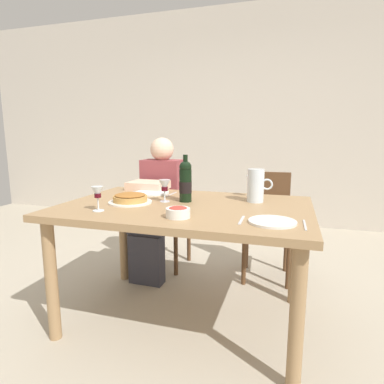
{
  "coord_description": "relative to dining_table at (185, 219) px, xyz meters",
  "views": [
    {
      "loc": [
        0.61,
        -1.84,
        1.19
      ],
      "look_at": [
        0.04,
        0.01,
        0.84
      ],
      "focal_mm": 30.23,
      "sensor_mm": 36.0,
      "label": 1
    }
  ],
  "objects": [
    {
      "name": "ground_plane",
      "position": [
        0.0,
        0.0,
        -0.67
      ],
      "size": [
        8.0,
        8.0,
        0.0
      ],
      "primitive_type": "plane",
      "color": "#B2A893"
    },
    {
      "name": "back_wall",
      "position": [
        0.0,
        2.55,
        0.73
      ],
      "size": [
        8.0,
        0.1,
        2.8
      ],
      "primitive_type": "cube",
      "color": "beige",
      "rests_on": "ground"
    },
    {
      "name": "dining_table",
      "position": [
        0.0,
        0.0,
        0.0
      ],
      "size": [
        1.5,
        1.0,
        0.76
      ],
      "color": "#9E7A51",
      "rests_on": "ground"
    },
    {
      "name": "wine_bottle",
      "position": [
        -0.03,
        0.09,
        0.22
      ],
      "size": [
        0.08,
        0.08,
        0.3
      ],
      "color": "black",
      "rests_on": "dining_table"
    },
    {
      "name": "water_pitcher",
      "position": [
        0.4,
        0.21,
        0.19
      ],
      "size": [
        0.16,
        0.1,
        0.21
      ],
      "color": "silver",
      "rests_on": "dining_table"
    },
    {
      "name": "baked_tart",
      "position": [
        -0.35,
        -0.05,
        0.12
      ],
      "size": [
        0.27,
        0.27,
        0.06
      ],
      "color": "white",
      "rests_on": "dining_table"
    },
    {
      "name": "salad_bowl",
      "position": [
        0.06,
        -0.3,
        0.12
      ],
      "size": [
        0.13,
        0.13,
        0.06
      ],
      "color": "white",
      "rests_on": "dining_table"
    },
    {
      "name": "wine_glass_left_diner",
      "position": [
        0.36,
        0.39,
        0.2
      ],
      "size": [
        0.07,
        0.07,
        0.15
      ],
      "color": "silver",
      "rests_on": "dining_table"
    },
    {
      "name": "wine_glass_right_diner",
      "position": [
        -0.15,
        0.05,
        0.19
      ],
      "size": [
        0.07,
        0.07,
        0.14
      ],
      "color": "silver",
      "rests_on": "dining_table"
    },
    {
      "name": "wine_glass_centre",
      "position": [
        -0.42,
        -0.3,
        0.19
      ],
      "size": [
        0.07,
        0.07,
        0.14
      ],
      "color": "silver",
      "rests_on": "dining_table"
    },
    {
      "name": "dinner_plate_left_setting",
      "position": [
        0.54,
        -0.27,
        0.1
      ],
      "size": [
        0.23,
        0.23,
        0.01
      ],
      "primitive_type": "cylinder",
      "color": "white",
      "rests_on": "dining_table"
    },
    {
      "name": "dinner_plate_right_setting",
      "position": [
        -0.35,
        0.3,
        0.1
      ],
      "size": [
        0.25,
        0.25,
        0.01
      ],
      "primitive_type": "cylinder",
      "color": "silver",
      "rests_on": "dining_table"
    },
    {
      "name": "fork_left_setting",
      "position": [
        0.39,
        -0.27,
        0.09
      ],
      "size": [
        0.02,
        0.16,
        0.0
      ],
      "primitive_type": "cube",
      "rotation": [
        0.0,
        0.0,
        1.58
      ],
      "color": "silver",
      "rests_on": "dining_table"
    },
    {
      "name": "knife_left_setting",
      "position": [
        0.69,
        -0.27,
        0.09
      ],
      "size": [
        0.01,
        0.18,
        0.0
      ],
      "primitive_type": "cube",
      "rotation": [
        0.0,
        0.0,
        1.59
      ],
      "color": "silver",
      "rests_on": "dining_table"
    },
    {
      "name": "knife_right_setting",
      "position": [
        -0.2,
        0.3,
        0.09
      ],
      "size": [
        0.02,
        0.18,
        0.0
      ],
      "primitive_type": "cube",
      "rotation": [
        0.0,
        0.0,
        1.52
      ],
      "color": "silver",
      "rests_on": "dining_table"
    },
    {
      "name": "spoon_right_setting",
      "position": [
        -0.5,
        0.3,
        0.09
      ],
      "size": [
        0.03,
        0.16,
        0.0
      ],
      "primitive_type": "cube",
      "rotation": [
        0.0,
        0.0,
        1.45
      ],
      "color": "silver",
      "rests_on": "dining_table"
    },
    {
      "name": "chair_left",
      "position": [
        -0.45,
        0.86,
        -0.17
      ],
      "size": [
        0.41,
        0.41,
        0.87
      ],
      "rotation": [
        0.0,
        0.0,
        3.12
      ],
      "color": "brown",
      "rests_on": "ground"
    },
    {
      "name": "diner_left",
      "position": [
        -0.45,
        0.63,
        -0.05
      ],
      "size": [
        0.34,
        0.51,
        1.16
      ],
      "rotation": [
        0.0,
        0.0,
        3.12
      ],
      "color": "#8E3D42",
      "rests_on": "ground"
    },
    {
      "name": "chair_right",
      "position": [
        0.44,
        0.86,
        -0.17
      ],
      "size": [
        0.43,
        0.43,
        0.87
      ],
      "rotation": [
        0.0,
        0.0,
        3.21
      ],
      "color": "brown",
      "rests_on": "ground"
    }
  ]
}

